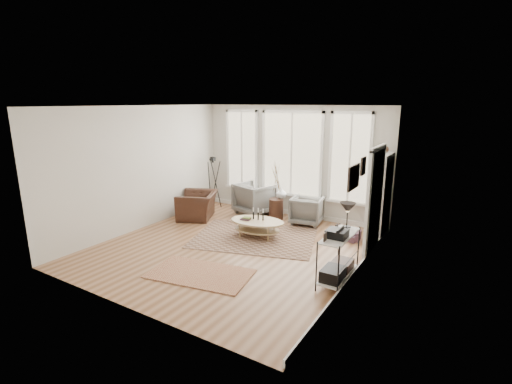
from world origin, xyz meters
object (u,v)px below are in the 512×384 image
Objects in this scene: coffee_table at (257,224)px; armchair_right at (307,210)px; armchair_left at (255,198)px; bookcase at (380,196)px; side_table at (276,192)px; low_shelf at (339,253)px; accent_chair at (198,205)px.

armchair_right is (0.58, 1.46, 0.04)m from coffee_table.
armchair_left is (-0.98, 1.52, 0.12)m from coffee_table.
bookcase is 2.81m from coffee_table.
side_table reaches higher than armchair_right.
bookcase reaches higher than armchair_right.
accent_chair is at bearing 161.06° from low_shelf.
armchair_left reaches higher than coffee_table.
bookcase is 4.55m from accent_chair.
armchair_right is at bearing 86.26° from accent_chair.
armchair_left is 1.56m from accent_chair.
low_shelf reaches higher than armchair_left.
armchair_right is at bearing 179.13° from bookcase.
coffee_table is 1.57m from armchair_right.
armchair_right is (-1.70, 2.55, -0.16)m from low_shelf.
armchair_left is (-3.32, 0.09, -0.53)m from bookcase.
side_table reaches higher than accent_chair.
armchair_left is 1.57m from armchair_right.
armchair_right is 0.49× the size of side_table.
coffee_table is at bearing 139.32° from armchair_left.
coffee_table is at bearing 58.55° from armchair_right.
coffee_table is 1.43m from side_table.
side_table reaches higher than coffee_table.
bookcase is 1.55× the size of coffee_table.
low_shelf is at bearing 45.42° from accent_chair.
accent_chair is at bearing -152.66° from side_table.
armchair_right reaches higher than accent_chair.
armchair_right is 0.91m from side_table.
bookcase is 1.86m from armchair_right.
accent_chair is at bearing 12.21° from armchair_right.
accent_chair is (-1.07, -1.13, -0.08)m from armchair_left.
side_table is (-0.81, -0.12, 0.40)m from armchair_right.
armchair_left reaches higher than armchair_right.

